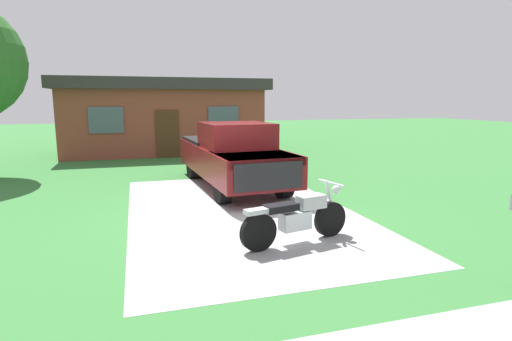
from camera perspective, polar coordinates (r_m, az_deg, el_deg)
name	(u,v)px	position (r m, az deg, el deg)	size (l,w,h in m)	color
ground_plane	(240,211)	(9.39, -2.25, -5.69)	(80.00, 80.00, 0.00)	#367737
driveway_pad	(240,211)	(9.39, -2.25, -5.68)	(4.94, 8.27, 0.01)	#A5A5A5
motorcycle	(297,217)	(7.23, 5.80, -6.60)	(2.18, 0.85, 1.09)	black
pickup_truck	(232,154)	(11.87, -3.41, 2.28)	(2.38, 5.74, 1.90)	black
neighbor_house	(163,115)	(20.77, -12.97, 7.62)	(9.60, 5.60, 3.50)	brown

